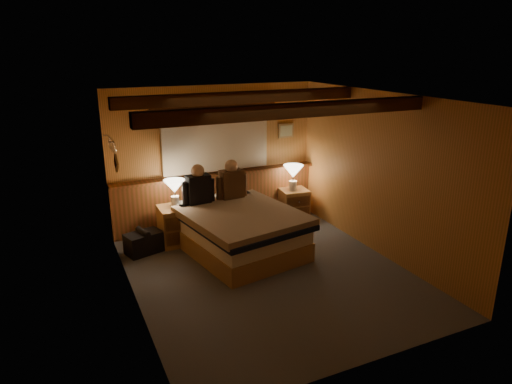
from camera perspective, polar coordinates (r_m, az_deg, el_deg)
floor at (r=6.41m, az=1.63°, el=-10.08°), size 4.20×4.20×0.00m
ceiling at (r=5.70m, az=1.84°, el=11.78°), size 4.20×4.20×0.00m
wall_back at (r=7.82m, az=-5.15°, el=4.41°), size 3.60×0.00×3.60m
wall_left at (r=5.43m, az=-15.56°, el=-2.20°), size 0.00×4.20×4.20m
wall_right at (r=6.91m, az=15.23°, el=2.07°), size 0.00×4.20×4.20m
wall_front at (r=4.30m, az=14.37°, el=-7.49°), size 3.60×0.00×3.60m
wainscot at (r=7.95m, az=-4.85°, el=-0.70°), size 3.60×0.23×0.94m
curtain_window at (r=7.68m, az=-5.03°, el=6.64°), size 2.18×0.09×1.11m
ceiling_beams at (r=5.85m, az=1.16°, el=11.04°), size 3.60×1.65×0.16m
coat_rail at (r=6.83m, az=-17.49°, el=5.74°), size 0.05×0.55×0.24m
framed_print at (r=8.26m, az=3.76°, el=7.65°), size 0.30×0.04×0.25m
bed at (r=6.91m, az=-2.13°, el=-4.80°), size 1.79×2.16×0.66m
nightstand_left at (r=7.32m, az=-9.77°, el=-4.09°), size 0.55×0.50×0.61m
nightstand_right at (r=8.33m, az=4.77°, el=-1.45°), size 0.53×0.48×0.53m
lamp_left at (r=7.15m, az=-10.16°, el=0.51°), size 0.33×0.33×0.43m
lamp_right at (r=8.11m, az=4.68°, el=2.40°), size 0.36×0.36×0.47m
person_left at (r=7.12m, az=-7.22°, el=0.61°), size 0.53×0.23×0.64m
person_right at (r=7.32m, az=-3.07°, el=1.25°), size 0.54×0.24×0.65m
duffel_bag at (r=7.14m, az=-13.83°, el=-6.13°), size 0.60×0.46×0.38m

